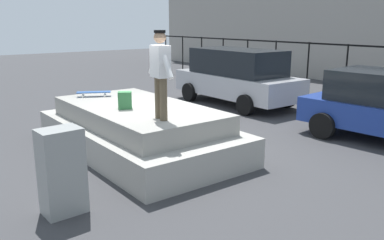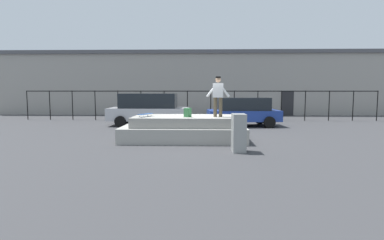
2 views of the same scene
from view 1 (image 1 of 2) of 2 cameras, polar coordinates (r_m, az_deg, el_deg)
name	(u,v)px [view 1 (image 1 of 2)]	position (r m, az deg, el deg)	size (l,w,h in m)	color
ground_plane	(169,151)	(8.91, -3.25, -4.45)	(60.00, 60.00, 0.00)	#38383A
concrete_ledge	(138,129)	(9.00, -7.66, -1.33)	(5.08, 2.68, 1.01)	#9E9B93
skateboarder	(160,69)	(7.38, -4.50, 7.20)	(0.96, 0.30, 1.63)	brown
skateboard	(94,92)	(10.08, -13.74, 3.82)	(0.55, 0.81, 0.12)	#264C8C
backpack	(125,100)	(8.50, -9.48, 2.77)	(0.28, 0.20, 0.36)	#33723F
car_silver_hatchback_near	(237,76)	(13.90, 6.37, 6.26)	(4.65, 2.16, 1.88)	#B7B7BC
utility_box	(62,172)	(6.23, -17.96, -6.97)	(0.44, 0.60, 1.30)	gray
fence_row	(369,66)	(14.57, 23.73, 6.95)	(24.06, 0.06, 2.04)	black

